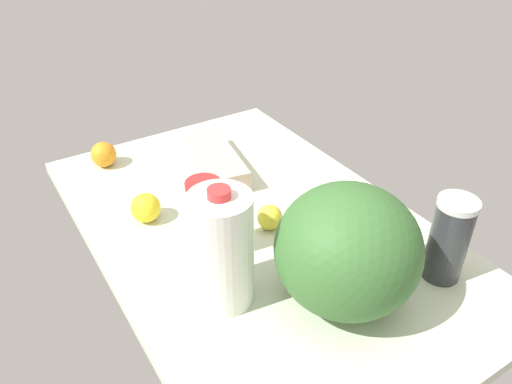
{
  "coord_description": "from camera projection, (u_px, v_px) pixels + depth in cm",
  "views": [
    {
      "loc": [
        -84.67,
        53.55,
        80.05
      ],
      "look_at": [
        0.0,
        0.0,
        13.0
      ],
      "focal_mm": 35.0,
      "sensor_mm": 36.0,
      "label": 1
    }
  ],
  "objects": [
    {
      "name": "countertop",
      "position": [
        256.0,
        229.0,
        1.27
      ],
      "size": [
        120.0,
        76.0,
        3.0
      ],
      "primitive_type": "cube",
      "color": "beige",
      "rests_on": "ground"
    },
    {
      "name": "egg_carton",
      "position": [
        216.0,
        160.0,
        1.47
      ],
      "size": [
        32.45,
        15.74,
        6.44
      ],
      "primitive_type": "cube",
      "rotation": [
        0.0,
        0.0,
        -0.18
      ],
      "color": "beige",
      "rests_on": "countertop"
    },
    {
      "name": "shaker_bottle",
      "position": [
        449.0,
        239.0,
        1.05
      ],
      "size": [
        8.5,
        8.5,
        20.07
      ],
      "color": "#313337",
      "rests_on": "countertop"
    },
    {
      "name": "watermelon",
      "position": [
        347.0,
        250.0,
        0.98
      ],
      "size": [
        29.1,
        29.1,
        26.52
      ],
      "primitive_type": "ellipsoid",
      "color": "#386930",
      "rests_on": "countertop"
    },
    {
      "name": "milk_jug",
      "position": [
        222.0,
        250.0,
        0.98
      ],
      "size": [
        12.78,
        12.78,
        27.2
      ],
      "color": "white",
      "rests_on": "countertop"
    },
    {
      "name": "tumbler_cup",
      "position": [
        205.0,
        219.0,
        1.11
      ],
      "size": [
        7.88,
        7.88,
        19.89
      ],
      "color": "silver",
      "rests_on": "countertop"
    },
    {
      "name": "orange_far_back",
      "position": [
        104.0,
        154.0,
        1.49
      ],
      "size": [
        7.5,
        7.5,
        7.5
      ],
      "primitive_type": "sphere",
      "color": "orange",
      "rests_on": "countertop"
    },
    {
      "name": "lemon_by_jug",
      "position": [
        270.0,
        217.0,
        1.24
      ],
      "size": [
        6.33,
        6.33,
        6.33
      ],
      "primitive_type": "sphere",
      "color": "yellow",
      "rests_on": "countertop"
    },
    {
      "name": "lemon_beside_bowl",
      "position": [
        146.0,
        208.0,
        1.26
      ],
      "size": [
        7.55,
        7.55,
        7.55
      ],
      "primitive_type": "sphere",
      "color": "yellow",
      "rests_on": "countertop"
    }
  ]
}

